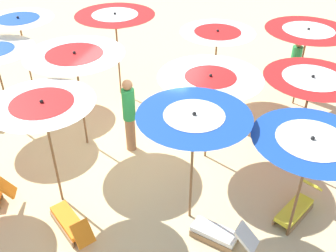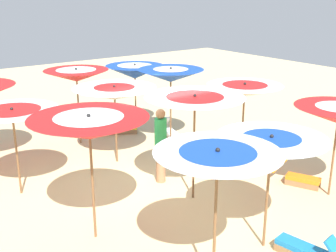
{
  "view_description": "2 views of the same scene",
  "coord_description": "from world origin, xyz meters",
  "px_view_note": "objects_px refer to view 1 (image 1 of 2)",
  "views": [
    {
      "loc": [
        7.24,
        2.69,
        5.86
      ],
      "look_at": [
        0.66,
        0.77,
        1.16
      ],
      "focal_mm": 41.06,
      "sensor_mm": 36.0,
      "label": 1
    },
    {
      "loc": [
        -5.5,
        -8.35,
        4.64
      ],
      "look_at": [
        1.41,
        0.97,
        0.92
      ],
      "focal_mm": 45.62,
      "sensor_mm": 36.0,
      "label": 2
    }
  ],
  "objects_px": {
    "beach_umbrella_1": "(43,110)",
    "lounger_0": "(71,223)",
    "lounger_2": "(297,207)",
    "beachgoer_1": "(129,114)",
    "beach_umbrella_11": "(307,37)",
    "beach_umbrella_2": "(194,124)",
    "beach_umbrella_5": "(75,60)",
    "beachgoer_0": "(294,66)",
    "beach_umbrella_10": "(217,37)",
    "lounger_1": "(220,233)",
    "beach_umbrella_9": "(115,22)",
    "beach_umbrella_7": "(311,85)",
    "beach_umbrella_8": "(19,24)",
    "beach_umbrella_6": "(210,84)",
    "beach_umbrella_3": "(310,150)"
  },
  "relations": [
    {
      "from": "beach_umbrella_1",
      "to": "lounger_0",
      "type": "height_order",
      "value": "beach_umbrella_1"
    },
    {
      "from": "lounger_2",
      "to": "beachgoer_1",
      "type": "height_order",
      "value": "beachgoer_1"
    },
    {
      "from": "lounger_2",
      "to": "beachgoer_1",
      "type": "distance_m",
      "value": 4.18
    },
    {
      "from": "beach_umbrella_1",
      "to": "beach_umbrella_11",
      "type": "distance_m",
      "value": 7.11
    },
    {
      "from": "beach_umbrella_2",
      "to": "beach_umbrella_5",
      "type": "relative_size",
      "value": 0.99
    },
    {
      "from": "beachgoer_1",
      "to": "beachgoer_0",
      "type": "bearing_deg",
      "value": -17.78
    },
    {
      "from": "beach_umbrella_10",
      "to": "lounger_1",
      "type": "distance_m",
      "value": 5.65
    },
    {
      "from": "beachgoer_1",
      "to": "beach_umbrella_9",
      "type": "bearing_deg",
      "value": 51.93
    },
    {
      "from": "beach_umbrella_7",
      "to": "beach_umbrella_8",
      "type": "distance_m",
      "value": 7.75
    },
    {
      "from": "beach_umbrella_1",
      "to": "beach_umbrella_8",
      "type": "distance_m",
      "value": 4.81
    },
    {
      "from": "beachgoer_1",
      "to": "lounger_0",
      "type": "bearing_deg",
      "value": -159.18
    },
    {
      "from": "beach_umbrella_1",
      "to": "beachgoer_0",
      "type": "xyz_separation_m",
      "value": [
        -6.07,
        4.45,
        -1.32
      ]
    },
    {
      "from": "beach_umbrella_1",
      "to": "lounger_1",
      "type": "relative_size",
      "value": 1.88
    },
    {
      "from": "lounger_0",
      "to": "lounger_2",
      "type": "relative_size",
      "value": 0.93
    },
    {
      "from": "lounger_2",
      "to": "beach_umbrella_6",
      "type": "bearing_deg",
      "value": -93.93
    },
    {
      "from": "beach_umbrella_7",
      "to": "lounger_1",
      "type": "bearing_deg",
      "value": -25.88
    },
    {
      "from": "beachgoer_1",
      "to": "lounger_2",
      "type": "bearing_deg",
      "value": -80.91
    },
    {
      "from": "beach_umbrella_2",
      "to": "lounger_0",
      "type": "xyz_separation_m",
      "value": [
        1.0,
        -2.09,
        -2.02
      ]
    },
    {
      "from": "beach_umbrella_8",
      "to": "lounger_0",
      "type": "height_order",
      "value": "beach_umbrella_8"
    },
    {
      "from": "beach_umbrella_9",
      "to": "beach_umbrella_10",
      "type": "relative_size",
      "value": 1.18
    },
    {
      "from": "beach_umbrella_7",
      "to": "beach_umbrella_11",
      "type": "xyz_separation_m",
      "value": [
        -3.01,
        -0.04,
        -0.12
      ]
    },
    {
      "from": "lounger_1",
      "to": "beach_umbrella_9",
      "type": "bearing_deg",
      "value": -35.71
    },
    {
      "from": "beach_umbrella_2",
      "to": "lounger_1",
      "type": "distance_m",
      "value": 2.18
    },
    {
      "from": "beach_umbrella_6",
      "to": "beach_umbrella_8",
      "type": "xyz_separation_m",
      "value": [
        -1.46,
        -5.62,
        0.24
      ]
    },
    {
      "from": "beachgoer_0",
      "to": "beachgoer_1",
      "type": "bearing_deg",
      "value": -105.52
    },
    {
      "from": "beach_umbrella_6",
      "to": "lounger_2",
      "type": "height_order",
      "value": "beach_umbrella_6"
    },
    {
      "from": "beachgoer_1",
      "to": "beach_umbrella_10",
      "type": "bearing_deg",
      "value": -0.88
    },
    {
      "from": "beach_umbrella_10",
      "to": "lounger_2",
      "type": "height_order",
      "value": "beach_umbrella_10"
    },
    {
      "from": "beach_umbrella_6",
      "to": "beachgoer_0",
      "type": "xyz_separation_m",
      "value": [
        -3.8,
        1.86,
        -1.08
      ]
    },
    {
      "from": "beachgoer_1",
      "to": "beach_umbrella_2",
      "type": "bearing_deg",
      "value": -107.81
    },
    {
      "from": "beach_umbrella_8",
      "to": "beachgoer_0",
      "type": "distance_m",
      "value": 7.94
    },
    {
      "from": "beachgoer_0",
      "to": "beachgoer_1",
      "type": "xyz_separation_m",
      "value": [
        4.03,
        -3.67,
        0.11
      ]
    },
    {
      "from": "beach_umbrella_8",
      "to": "beach_umbrella_9",
      "type": "bearing_deg",
      "value": 108.32
    },
    {
      "from": "lounger_2",
      "to": "beachgoer_0",
      "type": "xyz_separation_m",
      "value": [
        -5.12,
        -0.28,
        0.7
      ]
    },
    {
      "from": "beach_umbrella_3",
      "to": "beach_umbrella_11",
      "type": "height_order",
      "value": "beach_umbrella_3"
    },
    {
      "from": "beach_umbrella_1",
      "to": "beach_umbrella_7",
      "type": "xyz_separation_m",
      "value": [
        -2.42,
        4.62,
        -0.06
      ]
    },
    {
      "from": "beach_umbrella_1",
      "to": "beach_umbrella_3",
      "type": "xyz_separation_m",
      "value": [
        -0.36,
        4.59,
        -0.17
      ]
    },
    {
      "from": "beach_umbrella_3",
      "to": "beach_umbrella_5",
      "type": "xyz_separation_m",
      "value": [
        -1.6,
        -4.97,
        0.22
      ]
    },
    {
      "from": "beach_umbrella_9",
      "to": "beachgoer_0",
      "type": "bearing_deg",
      "value": 106.92
    },
    {
      "from": "beach_umbrella_5",
      "to": "beach_umbrella_6",
      "type": "height_order",
      "value": "beach_umbrella_5"
    },
    {
      "from": "beach_umbrella_7",
      "to": "beach_umbrella_9",
      "type": "distance_m",
      "value": 5.57
    },
    {
      "from": "beachgoer_1",
      "to": "beach_umbrella_11",
      "type": "bearing_deg",
      "value": -23.69
    },
    {
      "from": "beach_umbrella_8",
      "to": "beach_umbrella_9",
      "type": "relative_size",
      "value": 0.97
    },
    {
      "from": "beach_umbrella_8",
      "to": "lounger_0",
      "type": "xyz_separation_m",
      "value": [
        4.43,
        3.62,
        -2.02
      ]
    },
    {
      "from": "beach_umbrella_11",
      "to": "lounger_1",
      "type": "xyz_separation_m",
      "value": [
        5.59,
        -1.21,
        -1.83
      ]
    },
    {
      "from": "beach_umbrella_7",
      "to": "lounger_0",
      "type": "bearing_deg",
      "value": -52.23
    },
    {
      "from": "beach_umbrella_2",
      "to": "beach_umbrella_6",
      "type": "xyz_separation_m",
      "value": [
        -1.97,
        -0.09,
        -0.25
      ]
    },
    {
      "from": "beach_umbrella_9",
      "to": "beachgoer_1",
      "type": "relative_size",
      "value": 1.32
    },
    {
      "from": "beach_umbrella_9",
      "to": "beach_umbrella_10",
      "type": "xyz_separation_m",
      "value": [
        -0.55,
        2.76,
        -0.34
      ]
    },
    {
      "from": "lounger_1",
      "to": "beachgoer_0",
      "type": "distance_m",
      "value": 6.35
    }
  ]
}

